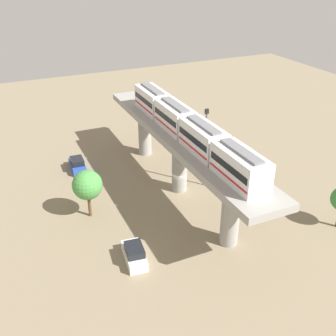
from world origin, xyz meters
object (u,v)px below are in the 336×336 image
(train, at_px, (188,127))
(signal_post, at_px, (205,145))
(parked_car_white, at_px, (134,254))
(tree_near_viaduct, at_px, (87,185))
(parked_car_blue, at_px, (77,165))

(train, distance_m, signal_post, 5.28)
(parked_car_white, bearing_deg, train, -133.18)
(parked_car_white, relative_size, signal_post, 0.42)
(tree_near_viaduct, bearing_deg, signal_post, -177.20)
(signal_post, bearing_deg, parked_car_white, 37.09)
(parked_car_blue, bearing_deg, parked_car_white, 94.47)
(train, bearing_deg, parked_car_white, 39.67)
(tree_near_viaduct, bearing_deg, train, 174.63)
(train, relative_size, parked_car_blue, 6.41)
(tree_near_viaduct, height_order, signal_post, signal_post)
(parked_car_blue, relative_size, signal_post, 0.41)
(train, relative_size, parked_car_white, 6.25)
(parked_car_white, height_order, signal_post, signal_post)
(tree_near_viaduct, distance_m, signal_post, 15.29)
(parked_car_blue, relative_size, parked_car_white, 0.97)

